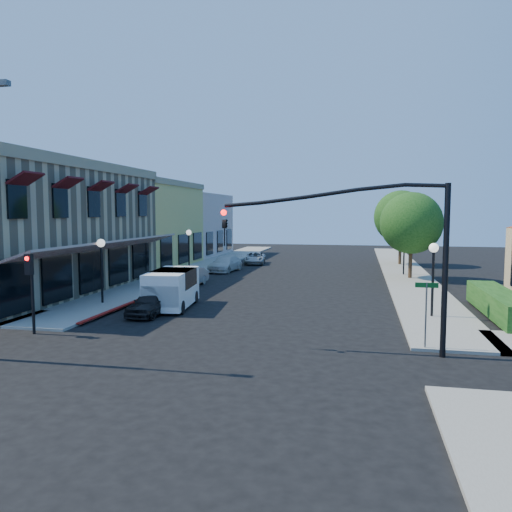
% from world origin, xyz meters
% --- Properties ---
extents(ground, '(120.00, 120.00, 0.00)m').
position_xyz_m(ground, '(0.00, 0.00, 0.00)').
color(ground, black).
rests_on(ground, ground).
extents(sidewalk_left, '(3.50, 50.00, 0.12)m').
position_xyz_m(sidewalk_left, '(-8.75, 27.00, 0.06)').
color(sidewalk_left, gray).
rests_on(sidewalk_left, ground).
extents(sidewalk_right, '(3.50, 50.00, 0.12)m').
position_xyz_m(sidewalk_right, '(8.75, 27.00, 0.06)').
color(sidewalk_right, gray).
rests_on(sidewalk_right, ground).
extents(curb_red_strip, '(0.25, 10.00, 0.06)m').
position_xyz_m(curb_red_strip, '(-6.90, 8.00, 0.00)').
color(curb_red_strip, maroon).
rests_on(curb_red_strip, ground).
extents(corner_brick_building, '(11.77, 18.20, 8.10)m').
position_xyz_m(corner_brick_building, '(-15.45, 11.00, 4.01)').
color(corner_brick_building, tan).
rests_on(corner_brick_building, ground).
extents(yellow_stucco_building, '(10.00, 12.00, 7.60)m').
position_xyz_m(yellow_stucco_building, '(-15.50, 26.00, 3.80)').
color(yellow_stucco_building, '#E2CC66').
rests_on(yellow_stucco_building, ground).
extents(pink_stucco_building, '(10.00, 12.00, 7.00)m').
position_xyz_m(pink_stucco_building, '(-15.50, 38.00, 3.50)').
color(pink_stucco_building, beige).
rests_on(pink_stucco_building, ground).
extents(hedge, '(1.40, 8.00, 1.10)m').
position_xyz_m(hedge, '(11.70, 9.00, 0.00)').
color(hedge, '#144012').
rests_on(hedge, ground).
extents(street_tree_a, '(4.56, 4.56, 6.48)m').
position_xyz_m(street_tree_a, '(8.80, 22.00, 4.19)').
color(street_tree_a, '#3A2917').
rests_on(street_tree_a, ground).
extents(street_tree_b, '(4.94, 4.94, 7.02)m').
position_xyz_m(street_tree_b, '(8.80, 32.00, 4.54)').
color(street_tree_b, '#3A2917').
rests_on(street_tree_b, ground).
extents(signal_mast_arm, '(8.01, 0.39, 6.00)m').
position_xyz_m(signal_mast_arm, '(5.86, 1.50, 4.09)').
color(signal_mast_arm, black).
rests_on(signal_mast_arm, ground).
extents(secondary_signal, '(0.28, 0.42, 3.32)m').
position_xyz_m(secondary_signal, '(-8.00, 1.41, 2.32)').
color(secondary_signal, black).
rests_on(secondary_signal, ground).
extents(street_name_sign, '(0.80, 0.06, 2.50)m').
position_xyz_m(street_name_sign, '(7.50, 2.20, 1.70)').
color(street_name_sign, '#595B5E').
rests_on(street_name_sign, ground).
extents(lamppost_left_near, '(0.44, 0.44, 3.57)m').
position_xyz_m(lamppost_left_near, '(-8.50, 8.00, 2.74)').
color(lamppost_left_near, black).
rests_on(lamppost_left_near, ground).
extents(lamppost_left_far, '(0.44, 0.44, 3.57)m').
position_xyz_m(lamppost_left_far, '(-8.50, 22.00, 2.74)').
color(lamppost_left_far, black).
rests_on(lamppost_left_far, ground).
extents(lamppost_right_near, '(0.44, 0.44, 3.57)m').
position_xyz_m(lamppost_right_near, '(8.50, 8.00, 2.74)').
color(lamppost_right_near, black).
rests_on(lamppost_right_near, ground).
extents(lamppost_right_far, '(0.44, 0.44, 3.57)m').
position_xyz_m(lamppost_right_far, '(8.50, 24.00, 2.74)').
color(lamppost_right_far, black).
rests_on(lamppost_right_far, ground).
extents(white_van, '(2.39, 4.64, 1.98)m').
position_xyz_m(white_van, '(-4.47, 7.91, 1.14)').
color(white_van, white).
rests_on(white_van, ground).
extents(parked_car_a, '(1.54, 3.51, 1.17)m').
position_xyz_m(parked_car_a, '(-4.80, 6.00, 0.59)').
color(parked_car_a, black).
rests_on(parked_car_a, ground).
extents(parked_car_b, '(1.81, 4.05, 1.29)m').
position_xyz_m(parked_car_b, '(-6.20, 15.27, 0.65)').
color(parked_car_b, '#A2A4A7').
rests_on(parked_car_b, ground).
extents(parked_car_c, '(2.32, 4.65, 1.30)m').
position_xyz_m(parked_car_c, '(-5.98, 23.98, 0.65)').
color(parked_car_c, silver).
rests_on(parked_car_c, ground).
extents(parked_car_d, '(2.39, 4.28, 1.13)m').
position_xyz_m(parked_car_d, '(-4.80, 30.40, 0.56)').
color(parked_car_d, '#A2A3A7').
rests_on(parked_car_d, ground).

